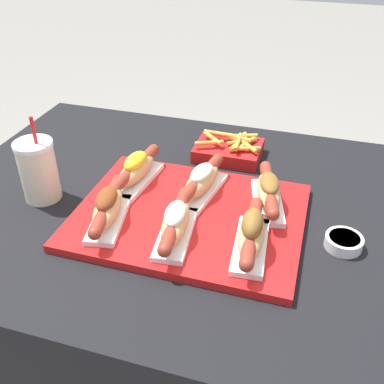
{
  "coord_description": "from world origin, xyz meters",
  "views": [
    {
      "loc": [
        0.19,
        -0.79,
        1.27
      ],
      "look_at": [
        -0.04,
        -0.04,
        0.74
      ],
      "focal_mm": 42.0,
      "sensor_mm": 36.0,
      "label": 1
    }
  ],
  "objects_px": {
    "hot_dog_1": "(176,222)",
    "hot_dog_2": "(252,234)",
    "drink_cup": "(38,171)",
    "hot_dog_4": "(202,181)",
    "sauce_bowl": "(344,241)",
    "hot_dog_5": "(269,192)",
    "hot_dog_0": "(108,208)",
    "fries_basket": "(229,149)",
    "hot_dog_3": "(136,170)",
    "serving_tray": "(189,216)"
  },
  "relations": [
    {
      "from": "hot_dog_5",
      "to": "hot_dog_0",
      "type": "bearing_deg",
      "value": -153.12
    },
    {
      "from": "hot_dog_2",
      "to": "sauce_bowl",
      "type": "height_order",
      "value": "hot_dog_2"
    },
    {
      "from": "hot_dog_5",
      "to": "serving_tray",
      "type": "bearing_deg",
      "value": -152.98
    },
    {
      "from": "serving_tray",
      "to": "hot_dog_2",
      "type": "relative_size",
      "value": 2.29
    },
    {
      "from": "drink_cup",
      "to": "fries_basket",
      "type": "distance_m",
      "value": 0.48
    },
    {
      "from": "serving_tray",
      "to": "hot_dog_1",
      "type": "bearing_deg",
      "value": -91.9
    },
    {
      "from": "sauce_bowl",
      "to": "drink_cup",
      "type": "relative_size",
      "value": 0.36
    },
    {
      "from": "serving_tray",
      "to": "hot_dog_3",
      "type": "xyz_separation_m",
      "value": [
        -0.15,
        0.08,
        0.04
      ]
    },
    {
      "from": "hot_dog_1",
      "to": "hot_dog_5",
      "type": "height_order",
      "value": "same"
    },
    {
      "from": "hot_dog_3",
      "to": "sauce_bowl",
      "type": "distance_m",
      "value": 0.47
    },
    {
      "from": "hot_dog_1",
      "to": "hot_dog_5",
      "type": "distance_m",
      "value": 0.22
    },
    {
      "from": "hot_dog_4",
      "to": "hot_dog_5",
      "type": "distance_m",
      "value": 0.15
    },
    {
      "from": "drink_cup",
      "to": "hot_dog_5",
      "type": "bearing_deg",
      "value": 10.7
    },
    {
      "from": "serving_tray",
      "to": "sauce_bowl",
      "type": "height_order",
      "value": "sauce_bowl"
    },
    {
      "from": "hot_dog_4",
      "to": "fries_basket",
      "type": "xyz_separation_m",
      "value": [
        0.01,
        0.21,
        -0.03
      ]
    },
    {
      "from": "serving_tray",
      "to": "hot_dog_1",
      "type": "height_order",
      "value": "hot_dog_1"
    },
    {
      "from": "serving_tray",
      "to": "fries_basket",
      "type": "height_order",
      "value": "fries_basket"
    },
    {
      "from": "hot_dog_3",
      "to": "hot_dog_1",
      "type": "bearing_deg",
      "value": -46.97
    },
    {
      "from": "hot_dog_0",
      "to": "hot_dog_5",
      "type": "height_order",
      "value": "hot_dog_0"
    },
    {
      "from": "hot_dog_2",
      "to": "sauce_bowl",
      "type": "xyz_separation_m",
      "value": [
        0.17,
        0.08,
        -0.04
      ]
    },
    {
      "from": "hot_dog_0",
      "to": "hot_dog_4",
      "type": "height_order",
      "value": "hot_dog_0"
    },
    {
      "from": "serving_tray",
      "to": "hot_dog_2",
      "type": "bearing_deg",
      "value": -27.37
    },
    {
      "from": "hot_dog_2",
      "to": "hot_dog_5",
      "type": "relative_size",
      "value": 1.02
    },
    {
      "from": "hot_dog_1",
      "to": "hot_dog_0",
      "type": "bearing_deg",
      "value": 177.78
    },
    {
      "from": "serving_tray",
      "to": "hot_dog_4",
      "type": "xyz_separation_m",
      "value": [
        0.0,
        0.08,
        0.04
      ]
    },
    {
      "from": "hot_dog_4",
      "to": "sauce_bowl",
      "type": "distance_m",
      "value": 0.32
    },
    {
      "from": "hot_dog_0",
      "to": "hot_dog_2",
      "type": "height_order",
      "value": "hot_dog_2"
    },
    {
      "from": "hot_dog_2",
      "to": "drink_cup",
      "type": "distance_m",
      "value": 0.49
    },
    {
      "from": "serving_tray",
      "to": "hot_dog_5",
      "type": "xyz_separation_m",
      "value": [
        0.15,
        0.08,
        0.04
      ]
    },
    {
      "from": "hot_dog_0",
      "to": "sauce_bowl",
      "type": "distance_m",
      "value": 0.47
    },
    {
      "from": "hot_dog_1",
      "to": "hot_dog_2",
      "type": "xyz_separation_m",
      "value": [
        0.15,
        0.01,
        0.0
      ]
    },
    {
      "from": "serving_tray",
      "to": "hot_dog_3",
      "type": "relative_size",
      "value": 2.29
    },
    {
      "from": "hot_dog_2",
      "to": "hot_dog_4",
      "type": "height_order",
      "value": "hot_dog_2"
    },
    {
      "from": "hot_dog_2",
      "to": "hot_dog_3",
      "type": "xyz_separation_m",
      "value": [
        -0.3,
        0.15,
        -0.0
      ]
    },
    {
      "from": "hot_dog_1",
      "to": "fries_basket",
      "type": "distance_m",
      "value": 0.37
    },
    {
      "from": "hot_dog_2",
      "to": "drink_cup",
      "type": "bearing_deg",
      "value": 173.1
    },
    {
      "from": "drink_cup",
      "to": "hot_dog_0",
      "type": "bearing_deg",
      "value": -17.0
    },
    {
      "from": "hot_dog_3",
      "to": "sauce_bowl",
      "type": "xyz_separation_m",
      "value": [
        0.47,
        -0.08,
        -0.04
      ]
    },
    {
      "from": "serving_tray",
      "to": "hot_dog_2",
      "type": "distance_m",
      "value": 0.17
    },
    {
      "from": "hot_dog_2",
      "to": "hot_dog_3",
      "type": "distance_m",
      "value": 0.33
    },
    {
      "from": "hot_dog_1",
      "to": "hot_dog_4",
      "type": "height_order",
      "value": "hot_dog_1"
    },
    {
      "from": "hot_dog_4",
      "to": "drink_cup",
      "type": "relative_size",
      "value": 1.02
    },
    {
      "from": "drink_cup",
      "to": "fries_basket",
      "type": "xyz_separation_m",
      "value": [
        0.36,
        0.31,
        -0.05
      ]
    },
    {
      "from": "hot_dog_4",
      "to": "fries_basket",
      "type": "relative_size",
      "value": 1.21
    },
    {
      "from": "hot_dog_3",
      "to": "fries_basket",
      "type": "distance_m",
      "value": 0.27
    },
    {
      "from": "hot_dog_1",
      "to": "hot_dog_3",
      "type": "xyz_separation_m",
      "value": [
        -0.15,
        0.16,
        0.0
      ]
    },
    {
      "from": "hot_dog_4",
      "to": "drink_cup",
      "type": "distance_m",
      "value": 0.36
    },
    {
      "from": "hot_dog_5",
      "to": "drink_cup",
      "type": "height_order",
      "value": "drink_cup"
    },
    {
      "from": "hot_dog_3",
      "to": "hot_dog_2",
      "type": "bearing_deg",
      "value": -27.43
    },
    {
      "from": "hot_dog_1",
      "to": "fries_basket",
      "type": "height_order",
      "value": "hot_dog_1"
    }
  ]
}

